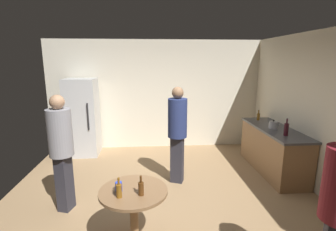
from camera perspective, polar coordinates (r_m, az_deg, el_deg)
The scene contains 14 objects.
ground_plane at distance 4.30m, azimuth -1.31°, elevation -19.17°, with size 5.20×5.20×0.10m, color #9E7C56.
wall_back at distance 6.35m, azimuth -2.70°, elevation 4.68°, with size 5.32×0.06×2.70m, color silver.
wall_side_right at distance 4.70m, azimuth 32.55°, elevation -0.02°, with size 0.06×5.20×2.70m, color silver.
refrigerator at distance 6.20m, azimuth -18.86°, elevation -0.39°, with size 0.70×0.68×1.80m.
kitchen_counter at distance 5.50m, azimuth 22.71°, elevation -7.15°, with size 0.64×1.86×0.90m.
kettle at distance 5.32m, azimuth 22.84°, elevation -1.98°, with size 0.24×0.17×0.18m.
wine_bottle_on_counter at distance 4.89m, azimuth 25.27°, elevation -2.82°, with size 0.08×0.08×0.31m.
beer_bottle_on_counter at distance 5.92m, azimuth 19.84°, elevation -0.22°, with size 0.06×0.06×0.23m.
foreground_table at distance 3.11m, azimuth -7.83°, elevation -18.10°, with size 0.80×0.80×0.73m.
beer_bottle_amber at distance 2.90m, azimuth -11.08°, elevation -16.33°, with size 0.06×0.06×0.23m.
beer_bottle_brown at distance 2.91m, azimuth -6.14°, elevation -16.09°, with size 0.06×0.06×0.23m.
plastic_cup_blue at distance 3.04m, azimuth -11.14°, elevation -15.58°, with size 0.08×0.08×0.11m, color blue.
person_in_navy_shirt at distance 4.46m, azimuth 2.15°, elevation -2.77°, with size 0.44×0.44×1.76m.
person_in_gray_shirt at distance 3.93m, azimuth -23.13°, elevation -6.07°, with size 0.43×0.43×1.74m.
Camera 1 is at (-0.19, -3.66, 2.20)m, focal length 26.83 mm.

